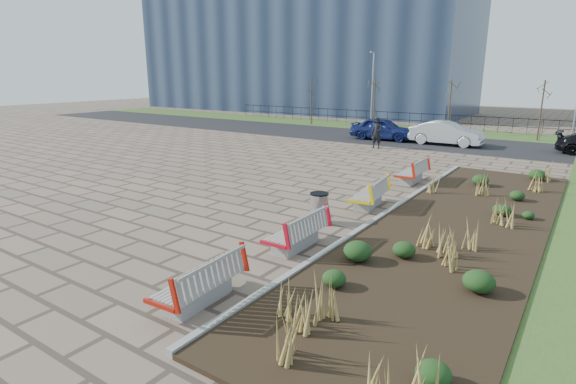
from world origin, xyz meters
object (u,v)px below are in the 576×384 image
Objects in this scene: car_blue at (383,129)px; lamp_west at (372,91)px; bench_b at (296,230)px; bench_c at (368,193)px; bench_d at (411,171)px; litter_bin at (319,208)px; pedestrian at (377,133)px; car_silver at (446,133)px; bench_a at (197,280)px.

lamp_west reaches higher than car_blue.
car_blue is at bearing -58.01° from lamp_west.
bench_c is (0.00, 4.58, 0.00)m from bench_b.
litter_bin is at bearing -95.53° from bench_d.
bench_b is 1.12× the size of pedestrian.
pedestrian is 4.84m from car_silver.
bench_b is 2.18m from litter_bin.
bench_b is 0.48× the size of car_blue.
lamp_west reaches higher than litter_bin.
litter_bin is 0.16× the size of lamp_west.
lamp_west is (-3.09, 4.95, 2.27)m from car_blue.
bench_c is 15.52m from car_silver.
bench_c reaches higher than litter_bin.
lamp_west reaches higher than bench_d.
car_blue is at bearing 104.57° from bench_c.
lamp_west is at bearing 27.76° from car_blue.
bench_c is at bearing -163.14° from car_blue.
car_silver is at bearing 90.75° from bench_a.
car_silver is (-1.63, 23.57, 0.26)m from bench_a.
bench_c is at bearing -91.11° from bench_d.
car_silver reaches higher than bench_d.
lamp_west is (-7.37, 4.84, 2.28)m from car_silver.
pedestrian is at bearing 100.40° from bench_a.
bench_c is at bearing 77.99° from litter_bin.
litter_bin is (-0.52, -2.46, -0.03)m from bench_c.
car_silver is (-1.11, 17.89, 0.30)m from litter_bin.
lamp_west reaches higher than bench_a.
car_blue is 6.26m from lamp_west.
bench_d is at bearing -171.92° from car_silver.
bench_c is 0.35× the size of lamp_west.
pedestrian is at bearing -63.77° from lamp_west.
lamp_west is (-9.00, 20.27, 2.54)m from bench_c.
car_silver is (-1.63, 15.43, 0.26)m from bench_c.
lamp_west is (-9.00, 28.41, 2.54)m from bench_a.
bench_b is at bearing -77.02° from pedestrian.
bench_c is 1.12× the size of pedestrian.
car_silver is at bearing -92.81° from car_blue.
bench_b is 20.76m from car_blue.
bench_d is at bearing 86.80° from bench_a.
bench_d reaches higher than litter_bin.
lamp_west reaches higher than bench_c.
bench_d is at bearing -60.59° from lamp_west.
bench_d is at bearing -60.66° from pedestrian.
bench_d is at bearing -156.03° from car_blue.
car_blue is at bearing 91.17° from car_silver.
car_silver is (-1.63, 20.01, 0.26)m from bench_b.
litter_bin is 24.40m from lamp_west.
litter_bin is 0.50× the size of pedestrian.
bench_a is at bearing -79.84° from pedestrian.
lamp_west is (-9.00, 15.97, 2.54)m from bench_d.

